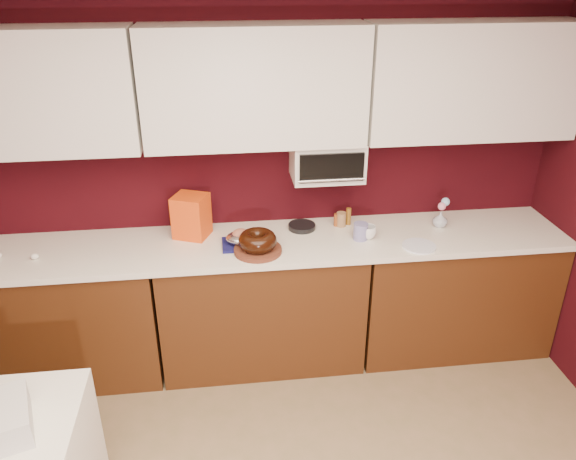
# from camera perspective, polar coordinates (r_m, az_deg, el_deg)

# --- Properties ---
(wall_back) EXTENTS (4.00, 0.02, 2.50)m
(wall_back) POSITION_cam_1_polar(r_m,az_deg,el_deg) (3.73, -3.35, 5.79)
(wall_back) COLOR #32060C
(wall_back) RESTS_ON floor
(base_cabinet_left) EXTENTS (1.31, 0.58, 0.86)m
(base_cabinet_left) POSITION_cam_1_polar(r_m,az_deg,el_deg) (3.97, -22.43, -8.23)
(base_cabinet_left) COLOR #48240E
(base_cabinet_left) RESTS_ON floor
(base_cabinet_center) EXTENTS (1.31, 0.58, 0.86)m
(base_cabinet_center) POSITION_cam_1_polar(r_m,az_deg,el_deg) (3.82, -2.69, -7.45)
(base_cabinet_center) COLOR #48240E
(base_cabinet_center) RESTS_ON floor
(base_cabinet_right) EXTENTS (1.31, 0.58, 0.86)m
(base_cabinet_right) POSITION_cam_1_polar(r_m,az_deg,el_deg) (4.12, 16.22, -5.89)
(base_cabinet_right) COLOR #48240E
(base_cabinet_right) RESTS_ON floor
(countertop) EXTENTS (4.00, 0.62, 0.04)m
(countertop) POSITION_cam_1_polar(r_m,az_deg,el_deg) (3.59, -2.84, -1.46)
(countertop) COLOR white
(countertop) RESTS_ON base_cabinet_center
(upper_cabinet_left) EXTENTS (1.31, 0.33, 0.70)m
(upper_cabinet_left) POSITION_cam_1_polar(r_m,az_deg,el_deg) (3.57, -25.80, 12.45)
(upper_cabinet_left) COLOR white
(upper_cabinet_left) RESTS_ON wall_back
(upper_cabinet_center) EXTENTS (1.31, 0.33, 0.70)m
(upper_cabinet_center) POSITION_cam_1_polar(r_m,az_deg,el_deg) (3.40, -3.41, 14.35)
(upper_cabinet_center) COLOR white
(upper_cabinet_center) RESTS_ON wall_back
(upper_cabinet_right) EXTENTS (1.31, 0.33, 0.70)m
(upper_cabinet_right) POSITION_cam_1_polar(r_m,az_deg,el_deg) (3.73, 18.13, 14.20)
(upper_cabinet_right) COLOR white
(upper_cabinet_right) RESTS_ON wall_back
(toaster_oven) EXTENTS (0.45, 0.30, 0.25)m
(toaster_oven) POSITION_cam_1_polar(r_m,az_deg,el_deg) (3.60, 3.97, 7.17)
(toaster_oven) COLOR white
(toaster_oven) RESTS_ON upper_cabinet_center
(toaster_oven_door) EXTENTS (0.40, 0.02, 0.18)m
(toaster_oven_door) POSITION_cam_1_polar(r_m,az_deg,el_deg) (3.46, 4.47, 6.31)
(toaster_oven_door) COLOR black
(toaster_oven_door) RESTS_ON toaster_oven
(toaster_oven_handle) EXTENTS (0.42, 0.02, 0.02)m
(toaster_oven_handle) POSITION_cam_1_polar(r_m,az_deg,el_deg) (3.47, 4.48, 5.07)
(toaster_oven_handle) COLOR silver
(toaster_oven_handle) RESTS_ON toaster_oven
(cake_base) EXTENTS (0.32, 0.32, 0.03)m
(cake_base) POSITION_cam_1_polar(r_m,az_deg,el_deg) (3.45, -3.08, -2.07)
(cake_base) COLOR brown
(cake_base) RESTS_ON countertop
(bundt_cake) EXTENTS (0.31, 0.31, 0.10)m
(bundt_cake) POSITION_cam_1_polar(r_m,az_deg,el_deg) (3.42, -3.11, -1.09)
(bundt_cake) COLOR black
(bundt_cake) RESTS_ON cake_base
(navy_towel) EXTENTS (0.24, 0.20, 0.02)m
(navy_towel) POSITION_cam_1_polar(r_m,az_deg,el_deg) (3.54, -4.79, -1.44)
(navy_towel) COLOR #15154E
(navy_towel) RESTS_ON countertop
(foil_ham_nest) EXTENTS (0.23, 0.21, 0.07)m
(foil_ham_nest) POSITION_cam_1_polar(r_m,az_deg,el_deg) (3.52, -4.82, -0.78)
(foil_ham_nest) COLOR silver
(foil_ham_nest) RESTS_ON navy_towel
(roasted_ham) EXTENTS (0.11, 0.10, 0.07)m
(roasted_ham) POSITION_cam_1_polar(r_m,az_deg,el_deg) (3.51, -4.83, -0.41)
(roasted_ham) COLOR #BA6C55
(roasted_ham) RESTS_ON foil_ham_nest
(pandoro_box) EXTENTS (0.26, 0.25, 0.28)m
(pandoro_box) POSITION_cam_1_polar(r_m,az_deg,el_deg) (3.65, -9.79, 1.41)
(pandoro_box) COLOR red
(pandoro_box) RESTS_ON countertop
(dark_pan) EXTENTS (0.19, 0.19, 0.03)m
(dark_pan) POSITION_cam_1_polar(r_m,az_deg,el_deg) (3.74, 1.42, 0.36)
(dark_pan) COLOR black
(dark_pan) RESTS_ON countertop
(coffee_mug) EXTENTS (0.13, 0.13, 0.10)m
(coffee_mug) POSITION_cam_1_polar(r_m,az_deg,el_deg) (3.64, 8.12, -0.09)
(coffee_mug) COLOR white
(coffee_mug) RESTS_ON countertop
(blue_jar) EXTENTS (0.12, 0.12, 0.11)m
(blue_jar) POSITION_cam_1_polar(r_m,az_deg,el_deg) (3.61, 7.38, -0.14)
(blue_jar) COLOR navy
(blue_jar) RESTS_ON countertop
(flower_vase) EXTENTS (0.08, 0.08, 0.12)m
(flower_vase) POSITION_cam_1_polar(r_m,az_deg,el_deg) (3.89, 15.21, 1.14)
(flower_vase) COLOR #AAB3C1
(flower_vase) RESTS_ON countertop
(flower_pink) EXTENTS (0.05, 0.05, 0.05)m
(flower_pink) POSITION_cam_1_polar(r_m,az_deg,el_deg) (3.86, 15.36, 2.34)
(flower_pink) COLOR pink
(flower_pink) RESTS_ON flower_vase
(flower_blue) EXTENTS (0.06, 0.06, 0.06)m
(flower_blue) POSITION_cam_1_polar(r_m,az_deg,el_deg) (3.88, 15.71, 2.77)
(flower_blue) COLOR #9ACEF7
(flower_blue) RESTS_ON flower_vase
(china_plate) EXTENTS (0.24, 0.24, 0.01)m
(china_plate) POSITION_cam_1_polar(r_m,az_deg,el_deg) (3.61, 13.18, -1.59)
(china_plate) COLOR white
(china_plate) RESTS_ON countertop
(amber_bottle) EXTENTS (0.04, 0.04, 0.09)m
(amber_bottle) POSITION_cam_1_polar(r_m,az_deg,el_deg) (3.78, 4.90, 1.02)
(amber_bottle) COLOR brown
(amber_bottle) RESTS_ON countertop
(paper_cup) EXTENTS (0.09, 0.09, 0.10)m
(paper_cup) POSITION_cam_1_polar(r_m,az_deg,el_deg) (3.78, 5.43, 1.09)
(paper_cup) COLOR olive
(paper_cup) RESTS_ON countertop
(egg_right) EXTENTS (0.05, 0.04, 0.04)m
(egg_right) POSITION_cam_1_polar(r_m,az_deg,el_deg) (3.69, -24.35, -2.47)
(egg_right) COLOR white
(egg_right) RESTS_ON countertop
(amber_bottle_tall) EXTENTS (0.04, 0.04, 0.12)m
(amber_bottle_tall) POSITION_cam_1_polar(r_m,az_deg,el_deg) (3.81, 6.16, 1.39)
(amber_bottle_tall) COLOR brown
(amber_bottle_tall) RESTS_ON countertop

